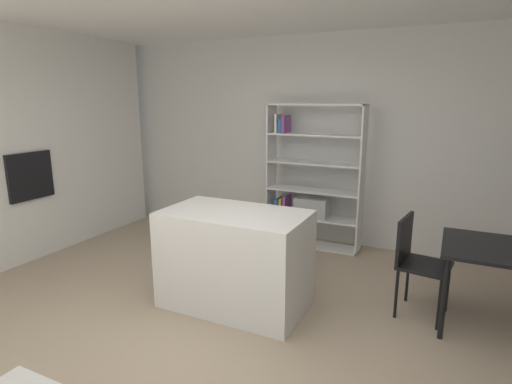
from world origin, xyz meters
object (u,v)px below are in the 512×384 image
at_px(built_in_oven, 30,176).
at_px(kitchen_island, 235,259).
at_px(open_bookshelf, 309,186).
at_px(dining_chair_island_side, 415,256).

distance_m(built_in_oven, kitchen_island, 2.81).
bearing_deg(open_bookshelf, dining_chair_island_side, -41.80).
height_order(built_in_oven, open_bookshelf, open_bookshelf).
distance_m(open_bookshelf, dining_chair_island_side, 1.97).
xyz_separation_m(kitchen_island, dining_chair_island_side, (1.54, 0.58, 0.09)).
relative_size(built_in_oven, dining_chair_island_side, 0.63).
bearing_deg(dining_chair_island_side, open_bookshelf, 56.55).
xyz_separation_m(open_bookshelf, dining_chair_island_side, (1.45, -1.30, -0.26)).
xyz_separation_m(kitchen_island, open_bookshelf, (0.09, 1.88, 0.36)).
bearing_deg(built_in_oven, dining_chair_island_side, 8.37).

